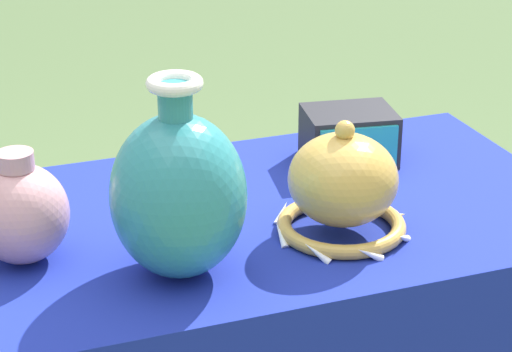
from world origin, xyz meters
TOP-DOWN VIEW (x-y plane):
  - display_table at (0.00, -0.02)m, footprint 1.15×0.58m
  - vase_tall_bulbous at (-0.10, -0.15)m, footprint 0.19×0.19m
  - vase_dome_bell at (0.16, -0.11)m, footprint 0.21×0.21m
  - mosaic_tile_box at (0.29, 0.13)m, footprint 0.17×0.14m
  - jar_round_rose at (-0.29, -0.04)m, footprint 0.13×0.13m

SIDE VIEW (x-z plane):
  - display_table at x=0.00m, z-range 0.29..1.06m
  - mosaic_tile_box at x=0.29m, z-range 0.78..0.87m
  - vase_dome_bell at x=0.16m, z-range 0.76..0.94m
  - jar_round_rose at x=-0.29m, z-range 0.77..0.93m
  - vase_tall_bulbous at x=-0.10m, z-range 0.75..1.04m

